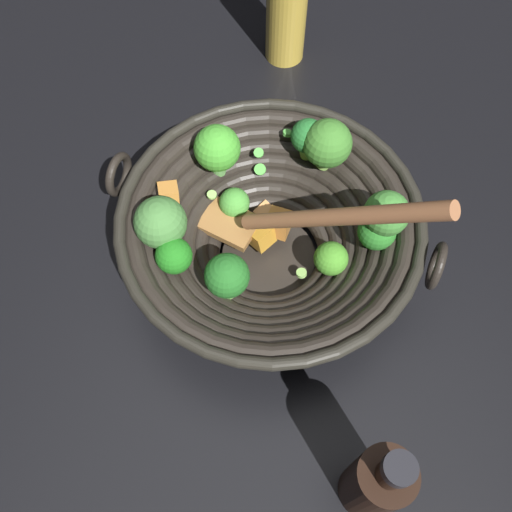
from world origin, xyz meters
TOP-DOWN VIEW (x-y plane):
  - ground_plane at (0.00, 0.00)m, footprint 4.00×4.00m
  - wok at (0.00, 0.00)m, footprint 0.35×0.39m
  - soy_sauce_bottle at (-0.22, -0.19)m, footprint 0.05×0.05m

SIDE VIEW (x-z plane):
  - ground_plane at x=0.00m, z-range 0.00..0.00m
  - soy_sauce_bottle at x=-0.22m, z-range -0.02..0.16m
  - wok at x=0.00m, z-range -0.05..0.20m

